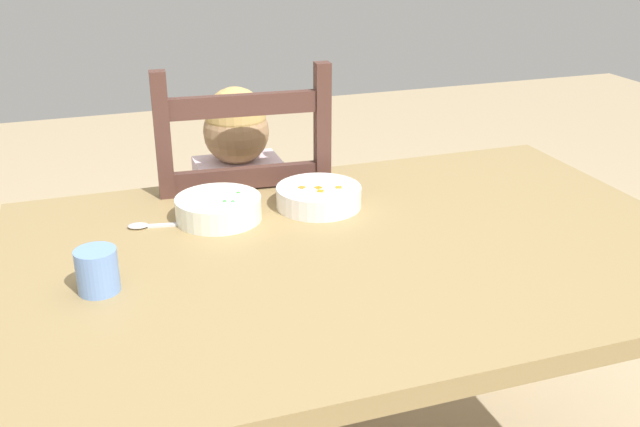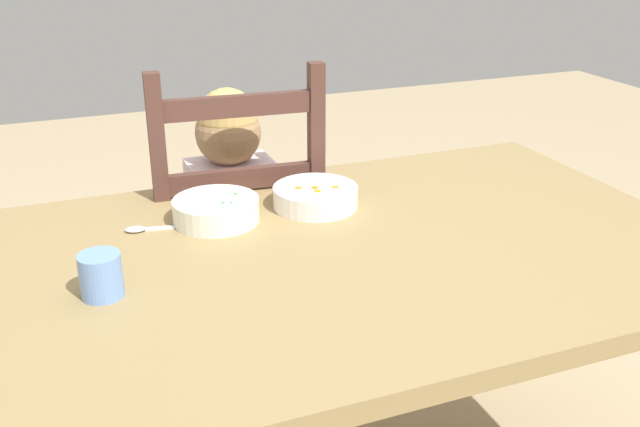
{
  "view_description": "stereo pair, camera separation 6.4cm",
  "coord_description": "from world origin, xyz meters",
  "px_view_note": "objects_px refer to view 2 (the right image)",
  "views": [
    {
      "loc": [
        -0.51,
        -1.24,
        1.35
      ],
      "look_at": [
        -0.07,
        0.07,
        0.77
      ],
      "focal_mm": 40.81,
      "sensor_mm": 36.0,
      "label": 1
    },
    {
      "loc": [
        -0.57,
        -1.22,
        1.35
      ],
      "look_at": [
        -0.07,
        0.07,
        0.77
      ],
      "focal_mm": 40.81,
      "sensor_mm": 36.0,
      "label": 2
    }
  ],
  "objects_px": {
    "dining_table": "(361,283)",
    "spoon": "(145,229)",
    "drinking_cup": "(101,275)",
    "bowl_of_peas": "(216,209)",
    "bowl_of_carrots": "(315,196)",
    "dining_chair": "(236,262)",
    "child_figure": "(235,210)"
  },
  "relations": [
    {
      "from": "dining_table",
      "to": "spoon",
      "type": "height_order",
      "value": "spoon"
    },
    {
      "from": "dining_table",
      "to": "drinking_cup",
      "type": "height_order",
      "value": "drinking_cup"
    },
    {
      "from": "bowl_of_peas",
      "to": "spoon",
      "type": "relative_size",
      "value": 1.36
    },
    {
      "from": "drinking_cup",
      "to": "bowl_of_carrots",
      "type": "bearing_deg",
      "value": 26.71
    },
    {
      "from": "dining_chair",
      "to": "spoon",
      "type": "distance_m",
      "value": 0.47
    },
    {
      "from": "dining_chair",
      "to": "drinking_cup",
      "type": "relative_size",
      "value": 12.68
    },
    {
      "from": "dining_chair",
      "to": "bowl_of_carrots",
      "type": "relative_size",
      "value": 5.24
    },
    {
      "from": "dining_chair",
      "to": "child_figure",
      "type": "bearing_deg",
      "value": 2.47
    },
    {
      "from": "child_figure",
      "to": "bowl_of_carrots",
      "type": "xyz_separation_m",
      "value": [
        0.12,
        -0.29,
        0.13
      ]
    },
    {
      "from": "dining_table",
      "to": "dining_chair",
      "type": "distance_m",
      "value": 0.56
    },
    {
      "from": "child_figure",
      "to": "drinking_cup",
      "type": "xyz_separation_m",
      "value": [
        -0.38,
        -0.54,
        0.14
      ]
    },
    {
      "from": "dining_table",
      "to": "child_figure",
      "type": "bearing_deg",
      "value": 104.41
    },
    {
      "from": "dining_table",
      "to": "spoon",
      "type": "bearing_deg",
      "value": 150.58
    },
    {
      "from": "dining_chair",
      "to": "child_figure",
      "type": "distance_m",
      "value": 0.15
    },
    {
      "from": "dining_table",
      "to": "spoon",
      "type": "relative_size",
      "value": 10.23
    },
    {
      "from": "drinking_cup",
      "to": "spoon",
      "type": "bearing_deg",
      "value": 66.01
    },
    {
      "from": "dining_table",
      "to": "spoon",
      "type": "xyz_separation_m",
      "value": [
        -0.4,
        0.23,
        0.1
      ]
    },
    {
      "from": "bowl_of_carrots",
      "to": "dining_table",
      "type": "bearing_deg",
      "value": -85.82
    },
    {
      "from": "bowl_of_carrots",
      "to": "drinking_cup",
      "type": "xyz_separation_m",
      "value": [
        -0.5,
        -0.25,
        0.01
      ]
    },
    {
      "from": "bowl_of_peas",
      "to": "spoon",
      "type": "height_order",
      "value": "bowl_of_peas"
    },
    {
      "from": "bowl_of_carrots",
      "to": "spoon",
      "type": "bearing_deg",
      "value": 179.16
    },
    {
      "from": "dining_table",
      "to": "bowl_of_peas",
      "type": "distance_m",
      "value": 0.35
    },
    {
      "from": "bowl_of_carrots",
      "to": "spoon",
      "type": "relative_size",
      "value": 1.41
    },
    {
      "from": "dining_table",
      "to": "spoon",
      "type": "distance_m",
      "value": 0.47
    },
    {
      "from": "child_figure",
      "to": "bowl_of_carrots",
      "type": "distance_m",
      "value": 0.34
    },
    {
      "from": "dining_chair",
      "to": "bowl_of_carrots",
      "type": "bearing_deg",
      "value": -67.71
    },
    {
      "from": "bowl_of_carrots",
      "to": "spoon",
      "type": "xyz_separation_m",
      "value": [
        -0.39,
        0.01,
        -0.02
      ]
    },
    {
      "from": "spoon",
      "to": "drinking_cup",
      "type": "height_order",
      "value": "drinking_cup"
    },
    {
      "from": "bowl_of_peas",
      "to": "spoon",
      "type": "distance_m",
      "value": 0.16
    },
    {
      "from": "child_figure",
      "to": "drinking_cup",
      "type": "height_order",
      "value": "child_figure"
    },
    {
      "from": "dining_chair",
      "to": "drinking_cup",
      "type": "distance_m",
      "value": 0.73
    },
    {
      "from": "dining_table",
      "to": "drinking_cup",
      "type": "xyz_separation_m",
      "value": [
        -0.52,
        -0.03,
        0.13
      ]
    }
  ]
}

